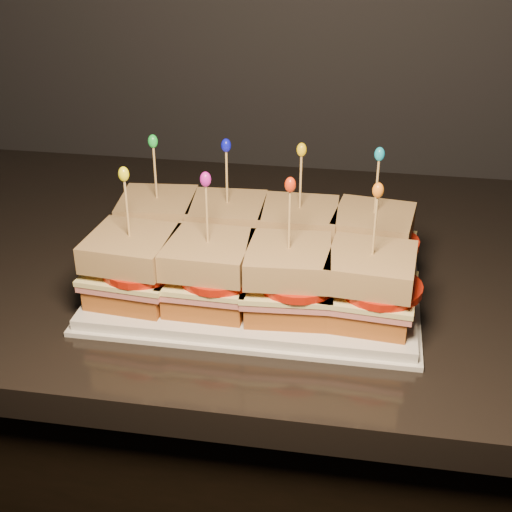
# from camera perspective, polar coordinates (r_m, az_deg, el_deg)

# --- Properties ---
(cabinet) EXTENTS (2.49, 0.63, 0.84)m
(cabinet) POSITION_cam_1_polar(r_m,az_deg,el_deg) (1.28, -3.70, -17.87)
(cabinet) COLOR black
(cabinet) RESTS_ON ground
(granite_slab) EXTENTS (2.53, 0.67, 0.04)m
(granite_slab) POSITION_cam_1_polar(r_m,az_deg,el_deg) (1.01, -4.46, -0.22)
(granite_slab) COLOR black
(granite_slab) RESTS_ON cabinet
(platter) EXTENTS (0.38, 0.24, 0.02)m
(platter) POSITION_cam_1_polar(r_m,az_deg,el_deg) (0.88, 0.00, -2.65)
(platter) COLOR silver
(platter) RESTS_ON granite_slab
(platter_rim) EXTENTS (0.40, 0.25, 0.01)m
(platter_rim) POSITION_cam_1_polar(r_m,az_deg,el_deg) (0.88, 0.00, -2.98)
(platter_rim) COLOR silver
(platter_rim) RESTS_ON granite_slab
(sandwich_0_bread_bot) EXTENTS (0.10, 0.10, 0.03)m
(sandwich_0_bread_bot) POSITION_cam_1_polar(r_m,az_deg,el_deg) (0.94, -7.67, 0.89)
(sandwich_0_bread_bot) COLOR brown
(sandwich_0_bread_bot) RESTS_ON platter
(sandwich_0_ham) EXTENTS (0.11, 0.11, 0.01)m
(sandwich_0_ham) POSITION_cam_1_polar(r_m,az_deg,el_deg) (0.93, -7.73, 1.79)
(sandwich_0_ham) COLOR #C86263
(sandwich_0_ham) RESTS_ON sandwich_0_bread_bot
(sandwich_0_cheese) EXTENTS (0.11, 0.11, 0.01)m
(sandwich_0_cheese) POSITION_cam_1_polar(r_m,az_deg,el_deg) (0.93, -7.76, 2.18)
(sandwich_0_cheese) COLOR #F0E794
(sandwich_0_cheese) RESTS_ON sandwich_0_ham
(sandwich_0_tomato) EXTENTS (0.09, 0.09, 0.01)m
(sandwich_0_tomato) POSITION_cam_1_polar(r_m,az_deg,el_deg) (0.92, -7.18, 2.38)
(sandwich_0_tomato) COLOR red
(sandwich_0_tomato) RESTS_ON sandwich_0_cheese
(sandwich_0_bread_top) EXTENTS (0.10, 0.10, 0.03)m
(sandwich_0_bread_top) POSITION_cam_1_polar(r_m,az_deg,el_deg) (0.92, -7.87, 3.73)
(sandwich_0_bread_top) COLOR #5C2A0F
(sandwich_0_bread_top) RESTS_ON sandwich_0_tomato
(sandwich_0_pick) EXTENTS (0.00, 0.00, 0.09)m
(sandwich_0_pick) POSITION_cam_1_polar(r_m,az_deg,el_deg) (0.90, -8.06, 6.38)
(sandwich_0_pick) COLOR tan
(sandwich_0_pick) RESTS_ON sandwich_0_bread_top
(sandwich_0_frill) EXTENTS (0.01, 0.01, 0.02)m
(sandwich_0_frill) POSITION_cam_1_polar(r_m,az_deg,el_deg) (0.89, -8.25, 9.08)
(sandwich_0_frill) COLOR green
(sandwich_0_frill) RESTS_ON sandwich_0_pick
(sandwich_1_bread_bot) EXTENTS (0.10, 0.10, 0.03)m
(sandwich_1_bread_bot) POSITION_cam_1_polar(r_m,az_deg,el_deg) (0.92, -2.23, 0.47)
(sandwich_1_bread_bot) COLOR brown
(sandwich_1_bread_bot) RESTS_ON platter
(sandwich_1_ham) EXTENTS (0.11, 0.10, 0.01)m
(sandwich_1_ham) POSITION_cam_1_polar(r_m,az_deg,el_deg) (0.91, -2.25, 1.39)
(sandwich_1_ham) COLOR #C86263
(sandwich_1_ham) RESTS_ON sandwich_1_bread_bot
(sandwich_1_cheese) EXTENTS (0.11, 0.10, 0.01)m
(sandwich_1_cheese) POSITION_cam_1_polar(r_m,az_deg,el_deg) (0.91, -2.26, 1.78)
(sandwich_1_cheese) COLOR #F0E794
(sandwich_1_cheese) RESTS_ON sandwich_1_ham
(sandwich_1_tomato) EXTENTS (0.09, 0.09, 0.01)m
(sandwich_1_tomato) POSITION_cam_1_polar(r_m,az_deg,el_deg) (0.90, -1.60, 1.99)
(sandwich_1_tomato) COLOR red
(sandwich_1_tomato) RESTS_ON sandwich_1_cheese
(sandwich_1_bread_top) EXTENTS (0.10, 0.10, 0.03)m
(sandwich_1_bread_top) POSITION_cam_1_polar(r_m,az_deg,el_deg) (0.90, -2.29, 3.37)
(sandwich_1_bread_top) COLOR #5C2A0F
(sandwich_1_bread_top) RESTS_ON sandwich_1_tomato
(sandwich_1_pick) EXTENTS (0.00, 0.00, 0.09)m
(sandwich_1_pick) POSITION_cam_1_polar(r_m,az_deg,el_deg) (0.88, -2.35, 6.07)
(sandwich_1_pick) COLOR tan
(sandwich_1_pick) RESTS_ON sandwich_1_bread_top
(sandwich_1_frill) EXTENTS (0.01, 0.01, 0.02)m
(sandwich_1_frill) POSITION_cam_1_polar(r_m,az_deg,el_deg) (0.86, -2.41, 8.84)
(sandwich_1_frill) COLOR #0C0FCF
(sandwich_1_frill) RESTS_ON sandwich_1_pick
(sandwich_2_bread_bot) EXTENTS (0.09, 0.09, 0.03)m
(sandwich_2_bread_bot) POSITION_cam_1_polar(r_m,az_deg,el_deg) (0.91, 3.40, 0.03)
(sandwich_2_bread_bot) COLOR brown
(sandwich_2_bread_bot) RESTS_ON platter
(sandwich_2_ham) EXTENTS (0.10, 0.10, 0.01)m
(sandwich_2_ham) POSITION_cam_1_polar(r_m,az_deg,el_deg) (0.90, 3.43, 0.96)
(sandwich_2_ham) COLOR #C86263
(sandwich_2_ham) RESTS_ON sandwich_2_bread_bot
(sandwich_2_cheese) EXTENTS (0.10, 0.10, 0.01)m
(sandwich_2_cheese) POSITION_cam_1_polar(r_m,az_deg,el_deg) (0.90, 3.44, 1.35)
(sandwich_2_cheese) COLOR #F0E794
(sandwich_2_cheese) RESTS_ON sandwich_2_ham
(sandwich_2_tomato) EXTENTS (0.09, 0.09, 0.01)m
(sandwich_2_tomato) POSITION_cam_1_polar(r_m,az_deg,el_deg) (0.89, 4.18, 1.55)
(sandwich_2_tomato) COLOR red
(sandwich_2_tomato) RESTS_ON sandwich_2_cheese
(sandwich_2_bread_top) EXTENTS (0.09, 0.09, 0.03)m
(sandwich_2_bread_top) POSITION_cam_1_polar(r_m,az_deg,el_deg) (0.89, 3.49, 2.96)
(sandwich_2_bread_top) COLOR #5C2A0F
(sandwich_2_bread_top) RESTS_ON sandwich_2_tomato
(sandwich_2_pick) EXTENTS (0.00, 0.00, 0.09)m
(sandwich_2_pick) POSITION_cam_1_polar(r_m,az_deg,el_deg) (0.87, 3.58, 5.69)
(sandwich_2_pick) COLOR tan
(sandwich_2_pick) RESTS_ON sandwich_2_bread_top
(sandwich_2_frill) EXTENTS (0.01, 0.01, 0.02)m
(sandwich_2_frill) POSITION_cam_1_polar(r_m,az_deg,el_deg) (0.85, 3.67, 8.49)
(sandwich_2_frill) COLOR yellow
(sandwich_2_frill) RESTS_ON sandwich_2_pick
(sandwich_3_bread_bot) EXTENTS (0.10, 0.10, 0.03)m
(sandwich_3_bread_bot) POSITION_cam_1_polar(r_m,az_deg,el_deg) (0.91, 9.13, -0.42)
(sandwich_3_bread_bot) COLOR brown
(sandwich_3_bread_bot) RESTS_ON platter
(sandwich_3_ham) EXTENTS (0.11, 0.11, 0.01)m
(sandwich_3_ham) POSITION_cam_1_polar(r_m,az_deg,el_deg) (0.90, 9.20, 0.51)
(sandwich_3_ham) COLOR #C86263
(sandwich_3_ham) RESTS_ON sandwich_3_bread_bot
(sandwich_3_cheese) EXTENTS (0.11, 0.11, 0.01)m
(sandwich_3_cheese) POSITION_cam_1_polar(r_m,az_deg,el_deg) (0.89, 9.24, 0.90)
(sandwich_3_cheese) COLOR #F0E794
(sandwich_3_cheese) RESTS_ON sandwich_3_ham
(sandwich_3_tomato) EXTENTS (0.09, 0.09, 0.01)m
(sandwich_3_tomato) POSITION_cam_1_polar(r_m,az_deg,el_deg) (0.89, 10.04, 1.10)
(sandwich_3_tomato) COLOR red
(sandwich_3_tomato) RESTS_ON sandwich_3_cheese
(sandwich_3_bread_top) EXTENTS (0.10, 0.10, 0.03)m
(sandwich_3_bread_top) POSITION_cam_1_polar(r_m,az_deg,el_deg) (0.88, 9.38, 2.51)
(sandwich_3_bread_top) COLOR #5C2A0F
(sandwich_3_bread_top) RESTS_ON sandwich_3_tomato
(sandwich_3_pick) EXTENTS (0.00, 0.00, 0.09)m
(sandwich_3_pick) POSITION_cam_1_polar(r_m,az_deg,el_deg) (0.86, 9.61, 5.24)
(sandwich_3_pick) COLOR tan
(sandwich_3_pick) RESTS_ON sandwich_3_bread_top
(sandwich_3_frill) EXTENTS (0.01, 0.01, 0.02)m
(sandwich_3_frill) POSITION_cam_1_polar(r_m,az_deg,el_deg) (0.85, 9.85, 8.04)
(sandwich_3_frill) COLOR #149DC1
(sandwich_3_frill) RESTS_ON sandwich_3_pick
(sandwich_4_bread_bot) EXTENTS (0.10, 0.10, 0.03)m
(sandwich_4_bread_bot) POSITION_cam_1_polar(r_m,az_deg,el_deg) (0.85, -9.71, -2.44)
(sandwich_4_bread_bot) COLOR brown
(sandwich_4_bread_bot) RESTS_ON platter
(sandwich_4_ham) EXTENTS (0.11, 0.10, 0.01)m
(sandwich_4_ham) POSITION_cam_1_polar(r_m,az_deg,el_deg) (0.84, -9.80, -1.47)
(sandwich_4_ham) COLOR #C86263
(sandwich_4_ham) RESTS_ON sandwich_4_bread_bot
(sandwich_4_cheese) EXTENTS (0.11, 0.11, 0.01)m
(sandwich_4_cheese) POSITION_cam_1_polar(r_m,az_deg,el_deg) (0.84, -9.84, -1.05)
(sandwich_4_cheese) COLOR #F0E794
(sandwich_4_cheese) RESTS_ON sandwich_4_ham
(sandwich_4_tomato) EXTENTS (0.09, 0.09, 0.01)m
(sandwich_4_tomato) POSITION_cam_1_polar(r_m,az_deg,el_deg) (0.83, -9.23, -0.87)
(sandwich_4_tomato) COLOR red
(sandwich_4_tomato) RESTS_ON sandwich_4_cheese
(sandwich_4_bread_top) EXTENTS (0.10, 0.10, 0.03)m
(sandwich_4_bread_top) POSITION_cam_1_polar(r_m,az_deg,el_deg) (0.83, -10.00, 0.62)
(sandwich_4_bread_top) COLOR #5C2A0F
(sandwich_4_bread_top) RESTS_ON sandwich_4_tomato
(sandwich_4_pick) EXTENTS (0.00, 0.00, 0.09)m
(sandwich_4_pick) POSITION_cam_1_polar(r_m,az_deg,el_deg) (0.81, -10.26, 3.50)
(sandwich_4_pick) COLOR tan
(sandwich_4_pick) RESTS_ON sandwich_4_bread_top
(sandwich_4_frill) EXTENTS (0.01, 0.01, 0.02)m
(sandwich_4_frill) POSITION_cam_1_polar(r_m,az_deg,el_deg) (0.79, -10.54, 6.47)
(sandwich_4_frill) COLOR yellow
(sandwich_4_frill) RESTS_ON sandwich_4_pick
(sandwich_5_bread_bot) EXTENTS (0.09, 0.09, 0.03)m
(sandwich_5_bread_bot) POSITION_cam_1_polar(r_m,az_deg,el_deg) (0.83, -3.73, -3.00)
(sandwich_5_bread_bot) COLOR brown
(sandwich_5_bread_bot) RESTS_ON platter
(sandwich_5_ham) EXTENTS (0.10, 0.10, 0.01)m
(sandwich_5_ham) POSITION_cam_1_polar(r_m,az_deg,el_deg) (0.82, -3.77, -2.01)
(sandwich_5_ham) COLOR #C86263
(sandwich_5_ham) RESTS_ON sandwich_5_bread_bot
(sandwich_5_cheese) EXTENTS (0.10, 0.10, 0.01)m
(sandwich_5_cheese) POSITION_cam_1_polar(r_m,az_deg,el_deg) (0.82, -3.78, -1.58)
(sandwich_5_cheese) COLOR #F0E794
(sandwich_5_cheese) RESTS_ON sandwich_5_ham
(sandwich_5_tomato) EXTENTS (0.09, 0.09, 0.01)m
(sandwich_5_tomato) POSITION_cam_1_polar(r_m,az_deg,el_deg) (0.81, -3.06, -1.40)
(sandwich_5_tomato) COLOR red
(sandwich_5_tomato) RESTS_ON sandwich_5_cheese
(sandwich_5_bread_top) EXTENTS (0.10, 0.10, 0.03)m
(sandwich_5_bread_top) POSITION_cam_1_polar(r_m,az_deg,el_deg) (0.80, -3.84, 0.14)
(sandwich_5_bread_top) COLOR #5C2A0F
(sandwich_5_bread_top) RESTS_ON sandwich_5_tomato
(sandwich_5_pick) EXTENTS (0.00, 0.00, 0.09)m
(sandwich_5_pick) POSITION_cam_1_polar(r_m,az_deg,el_deg) (0.78, -3.95, 3.09)
(sandwich_5_pick) COLOR tan
(sandwich_5_pick) RESTS_ON sandwich_5_bread_top
(sandwich_5_frill) EXTENTS (0.01, 0.01, 0.02)m
(sandwich_5_frill) POSITION_cam_1_polar(r_m,az_deg,el_deg) (0.76, -4.06, 6.15)
(sandwich_5_frill) COLOR #C61AAE
(sandwich_5_frill) RESTS_ON sandwich_5_pick
(sandwich_6_bread_bot) EXTENTS (0.10, 0.10, 0.03)m
(sandwich_6_bread_bot) POSITION_cam_1_polar(r_m,az_deg,el_deg) (0.81, 2.53, -3.55)
(sandwich_6_bread_bot) COLOR brown
(sandwich_6_bread_bot) RESTS_ON platter
(sandwich_6_ham) EXTENTS (0.11, 0.10, 0.01)m
(sandwich_6_ham) POSITION_cam_1_polar(r_m,az_deg,el_deg) (0.81, 2.55, -2.55)
(sandwich_6_ham) COLOR #C86263
(sandwich_6_ham) RESTS_ON sandwich_6_bread_bot
(sandwich_6_cheese) EXTENTS (0.11, 0.11, 0.01)m
(sandwich_6_cheese) POSITION_cam_1_polar(r_m,az_deg,el_deg) (0.80, 2.57, -2.12)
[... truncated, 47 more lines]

